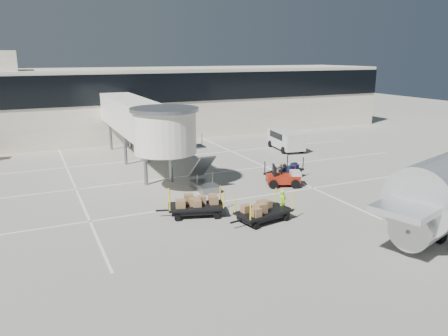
{
  "coord_description": "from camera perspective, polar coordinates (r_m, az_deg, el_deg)",
  "views": [
    {
      "loc": [
        -12.87,
        -23.35,
        9.59
      ],
      "look_at": [
        -0.71,
        3.16,
        2.0
      ],
      "focal_mm": 35.0,
      "sensor_mm": 36.0,
      "label": 1
    }
  ],
  "objects": [
    {
      "name": "jet_bridge",
      "position": [
        37.09,
        -10.55,
        6.12
      ],
      "size": [
        5.7,
        20.4,
        6.03
      ],
      "color": "white",
      "rests_on": "ground"
    },
    {
      "name": "ground_worker",
      "position": [
        27.01,
        7.69,
        -4.5
      ],
      "size": [
        0.71,
        0.62,
        1.64
      ],
      "primitive_type": "imported",
      "rotation": [
        0.0,
        0.0,
        0.48
      ],
      "color": "#A5ED19",
      "rests_on": "ground"
    },
    {
      "name": "baggage_tug",
      "position": [
        33.05,
        7.85,
        -1.35
      ],
      "size": [
        2.76,
        2.34,
        1.63
      ],
      "rotation": [
        0.0,
        0.0,
        -0.39
      ],
      "color": "maroon",
      "rests_on": "ground"
    },
    {
      "name": "box_cart_far",
      "position": [
        26.82,
        -3.87,
        -5.02
      ],
      "size": [
        4.2,
        2.55,
        1.61
      ],
      "rotation": [
        0.0,
        0.0,
        -0.29
      ],
      "color": "black",
      "rests_on": "ground"
    },
    {
      "name": "box_cart_near",
      "position": [
        26.05,
        5.16,
        -5.67
      ],
      "size": [
        4.16,
        2.2,
        1.59
      ],
      "rotation": [
        0.0,
        0.0,
        0.18
      ],
      "color": "black",
      "rests_on": "ground"
    },
    {
      "name": "lane_markings",
      "position": [
        36.18,
        -4.01,
        -0.81
      ],
      "size": [
        40.0,
        30.0,
        0.02
      ],
      "color": "white",
      "rests_on": "ground"
    },
    {
      "name": "ground",
      "position": [
        28.34,
        4.0,
        -5.23
      ],
      "size": [
        140.0,
        140.0,
        0.0
      ],
      "primitive_type": "plane",
      "color": "#B3AFA0",
      "rests_on": "ground"
    },
    {
      "name": "suitcase_cart",
      "position": [
        34.97,
        7.92,
        -0.51
      ],
      "size": [
        4.09,
        2.88,
        1.61
      ],
      "rotation": [
        0.0,
        0.0,
        0.43
      ],
      "color": "black",
      "rests_on": "ground"
    },
    {
      "name": "minivan",
      "position": [
        45.81,
        8.01,
        3.84
      ],
      "size": [
        2.8,
        5.34,
        1.93
      ],
      "rotation": [
        0.0,
        0.0,
        -0.14
      ],
      "color": "silver",
      "rests_on": "ground"
    },
    {
      "name": "terminal",
      "position": [
        55.02,
        -11.48,
        8.58
      ],
      "size": [
        64.0,
        12.11,
        15.2
      ],
      "color": "#F0EACE",
      "rests_on": "ground"
    }
  ]
}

